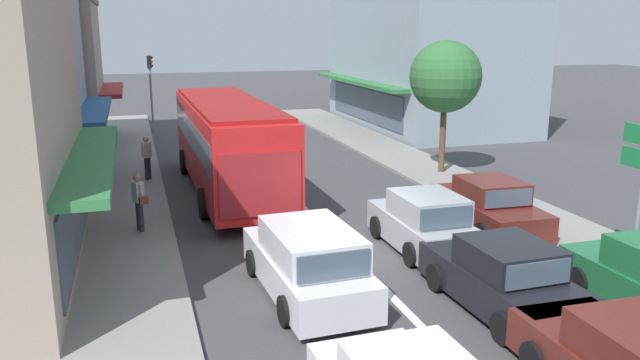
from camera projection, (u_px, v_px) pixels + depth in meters
The scene contains 15 objects.
ground_plane at pixel (350, 255), 15.93m from camera, with size 140.00×140.00×0.00m, color #3F3F42.
lane_centre_line at pixel (308, 212), 19.65m from camera, with size 0.20×28.00×0.01m, color silver.
sidewalk_left at pixel (83, 210), 19.59m from camera, with size 5.20×44.00×0.14m, color gray.
kerb_right at pixel (453, 182), 23.23m from camera, with size 2.80×44.00×0.12m, color gray.
shopfront_far_end at pixel (17, 75), 29.22m from camera, with size 8.50×7.28×7.03m.
building_right_far at pixel (427, 41), 36.04m from camera, with size 8.55×13.36×9.84m.
city_bus at pixel (228, 139), 21.64m from camera, with size 2.83×10.88×3.23m.
hatchback_behind_bus_near at pixel (424, 223), 16.16m from camera, with size 1.83×3.70×1.54m.
wagon_adjacent_lane_trail at pixel (308, 262), 13.37m from camera, with size 2.10×4.58×1.58m.
sedan_queue_far_back at pixel (505, 280), 12.67m from camera, with size 1.99×4.25×1.47m.
parked_sedan_kerb_second at pixel (489, 206), 17.88m from camera, with size 2.02×4.26×1.47m.
traffic_light_downstreet at pixel (151, 80), 34.27m from camera, with size 0.33×0.24×4.20m.
street_tree_right at pixel (445, 77), 23.82m from camera, with size 2.76×2.76×5.22m.
pedestrian_with_handbag_near at pixel (139, 199), 17.17m from camera, with size 0.43×0.64×1.63m.
pedestrian_browsing_midblock at pixel (147, 155), 23.13m from camera, with size 0.37×0.50×1.63m.
Camera 1 is at (-5.08, -14.16, 5.63)m, focal length 35.00 mm.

